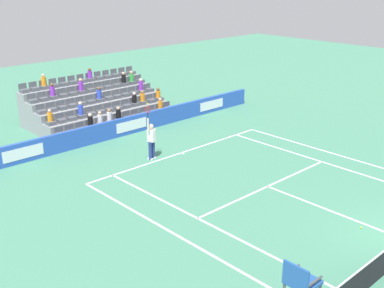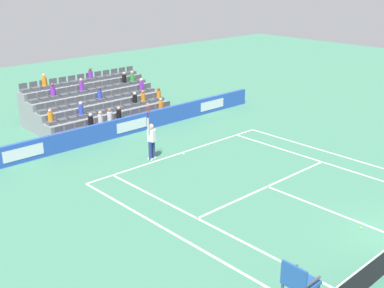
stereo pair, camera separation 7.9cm
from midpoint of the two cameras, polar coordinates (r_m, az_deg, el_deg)
name	(u,v)px [view 1 (the left image)]	position (r m, az deg, el deg)	size (l,w,h in m)	color
line_baseline	(181,153)	(24.47, -1.37, -1.04)	(10.97, 0.10, 0.01)	white
line_service	(268,186)	(21.01, 8.72, -4.91)	(8.23, 0.10, 0.01)	white
line_centre_service	(334,212)	(19.43, 16.16, -7.66)	(0.10, 6.40, 0.01)	white
line_singles_sideline_left	(206,223)	(17.97, 1.56, -9.18)	(0.10, 11.89, 0.01)	white
line_singles_sideline_right	(330,164)	(23.95, 15.72, -2.29)	(0.10, 11.89, 0.01)	white
line_doubles_sideline_left	(178,236)	(17.16, -1.75, -10.70)	(0.10, 11.89, 0.01)	white
line_doubles_sideline_right	(345,157)	(25.07, 17.38, -1.46)	(0.10, 11.89, 0.01)	white
line_centre_mark	(182,153)	(24.40, -1.21, -1.10)	(0.10, 0.20, 0.01)	white
sponsor_barrier	(131,125)	(27.43, -7.27, 2.23)	(19.01, 0.22, 1.00)	blue
tennis_player	(151,140)	(23.44, -4.86, 0.51)	(0.53, 0.41, 2.85)	navy
stadium_stand	(95,107)	(30.19, -11.31, 4.27)	(8.06, 4.75, 3.00)	gray
loose_tennis_ball	(361,228)	(18.58, 19.04, -9.23)	(0.07, 0.07, 0.07)	#D1E533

